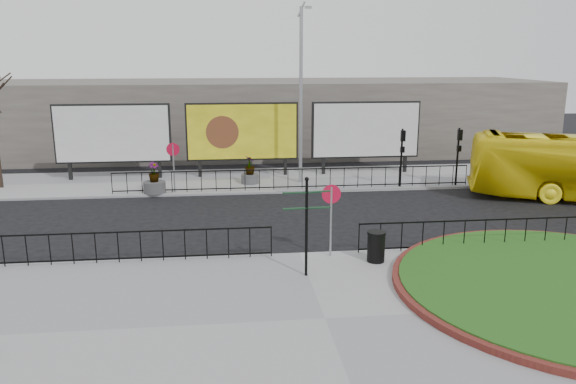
{
  "coord_description": "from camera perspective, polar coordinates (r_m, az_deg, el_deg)",
  "views": [
    {
      "loc": [
        -2.43,
        -18.11,
        6.73
      ],
      "look_at": [
        -0.17,
        2.03,
        1.78
      ],
      "focal_mm": 35.0,
      "sensor_mm": 36.0,
      "label": 1
    }
  ],
  "objects": [
    {
      "name": "billboard_right",
      "position": [
        32.34,
        7.9,
        6.24
      ],
      "size": [
        6.2,
        0.31,
        4.1
      ],
      "color": "black",
      "rests_on": "pavement_far"
    },
    {
      "name": "billboard_left",
      "position": [
        31.93,
        -17.38,
        5.66
      ],
      "size": [
        6.2,
        0.31,
        4.1
      ],
      "color": "black",
      "rests_on": "pavement_far"
    },
    {
      "name": "planter_a",
      "position": [
        28.39,
        -13.42,
        0.94
      ],
      "size": [
        1.08,
        1.08,
        1.54
      ],
      "color": "#4C4C4F",
      "rests_on": "pavement_far"
    },
    {
      "name": "pavement_near",
      "position": [
        14.9,
        3.77,
        -12.89
      ],
      "size": [
        30.0,
        10.0,
        0.12
      ],
      "primitive_type": "cube",
      "color": "gray",
      "rests_on": "ground"
    },
    {
      "name": "railing_near_right",
      "position": [
        20.82,
        19.38,
        -4.01
      ],
      "size": [
        9.0,
        0.1,
        1.1
      ],
      "primitive_type": null,
      "color": "black",
      "rests_on": "pavement_near"
    },
    {
      "name": "signal_pole_b",
      "position": [
        30.28,
        16.94,
        4.32
      ],
      "size": [
        0.22,
        0.26,
        3.0
      ],
      "color": "black",
      "rests_on": "pavement_far"
    },
    {
      "name": "railing_near_left",
      "position": [
        19.14,
        -16.87,
        -5.35
      ],
      "size": [
        10.0,
        0.1,
        1.1
      ],
      "primitive_type": null,
      "color": "black",
      "rests_on": "pavement_near"
    },
    {
      "name": "speed_sign_near",
      "position": [
        18.67,
        4.41,
        -1.27
      ],
      "size": [
        0.64,
        0.07,
        2.47
      ],
      "color": "gray",
      "rests_on": "pavement_near"
    },
    {
      "name": "signal_pole_a",
      "position": [
        29.23,
        11.51,
        4.32
      ],
      "size": [
        0.22,
        0.26,
        3.0
      ],
      "color": "black",
      "rests_on": "pavement_far"
    },
    {
      "name": "speed_sign_far",
      "position": [
        28.05,
        -11.58,
        3.55
      ],
      "size": [
        0.64,
        0.07,
        2.47
      ],
      "color": "gray",
      "rests_on": "pavement_far"
    },
    {
      "name": "pavement_far",
      "position": [
        30.93,
        -1.74,
        1.25
      ],
      "size": [
        44.0,
        6.0,
        0.12
      ],
      "primitive_type": "cube",
      "color": "gray",
      "rests_on": "ground"
    },
    {
      "name": "railing_far",
      "position": [
        28.28,
        0.72,
        1.34
      ],
      "size": [
        18.0,
        0.1,
        1.1
      ],
      "primitive_type": null,
      "color": "black",
      "rests_on": "pavement_far"
    },
    {
      "name": "litter_bin",
      "position": [
        18.69,
        8.94,
        -5.48
      ],
      "size": [
        0.62,
        0.62,
        1.02
      ],
      "color": "black",
      "rests_on": "pavement_near"
    },
    {
      "name": "billboard_mid",
      "position": [
        31.36,
        -4.67,
        6.1
      ],
      "size": [
        6.2,
        0.31,
        4.1
      ],
      "color": "black",
      "rests_on": "pavement_far"
    },
    {
      "name": "building_backdrop",
      "position": [
        40.4,
        -2.94,
        7.68
      ],
      "size": [
        40.0,
        10.0,
        5.0
      ],
      "primitive_type": "cube",
      "color": "slate",
      "rests_on": "ground"
    },
    {
      "name": "grass_lawn",
      "position": [
        18.43,
        27.07,
        -8.51
      ],
      "size": [
        10.0,
        10.0,
        0.22
      ],
      "primitive_type": "cylinder",
      "color": "#1B4A13",
      "rests_on": "pavement_near"
    },
    {
      "name": "lamp_post",
      "position": [
        29.43,
        1.33,
        10.0
      ],
      "size": [
        0.74,
        0.18,
        9.23
      ],
      "color": "gray",
      "rests_on": "pavement_far"
    },
    {
      "name": "planter_b",
      "position": [
        29.75,
        -3.9,
        1.94
      ],
      "size": [
        0.93,
        0.93,
        1.48
      ],
      "color": "#4C4C4F",
      "rests_on": "pavement_far"
    },
    {
      "name": "brick_edge",
      "position": [
        18.44,
        27.07,
        -8.57
      ],
      "size": [
        10.4,
        10.4,
        0.18
      ],
      "primitive_type": "cylinder",
      "color": "maroon",
      "rests_on": "pavement_near"
    },
    {
      "name": "ground",
      "position": [
        19.47,
        1.18,
        -6.51
      ],
      "size": [
        90.0,
        90.0,
        0.0
      ],
      "primitive_type": "plane",
      "color": "black",
      "rests_on": "ground"
    },
    {
      "name": "fingerpost_sign",
      "position": [
        16.91,
        1.89,
        -2.55
      ],
      "size": [
        1.46,
        0.3,
        3.11
      ],
      "rotation": [
        0.0,
        0.0,
        -0.01
      ],
      "color": "black",
      "rests_on": "pavement_near"
    }
  ]
}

